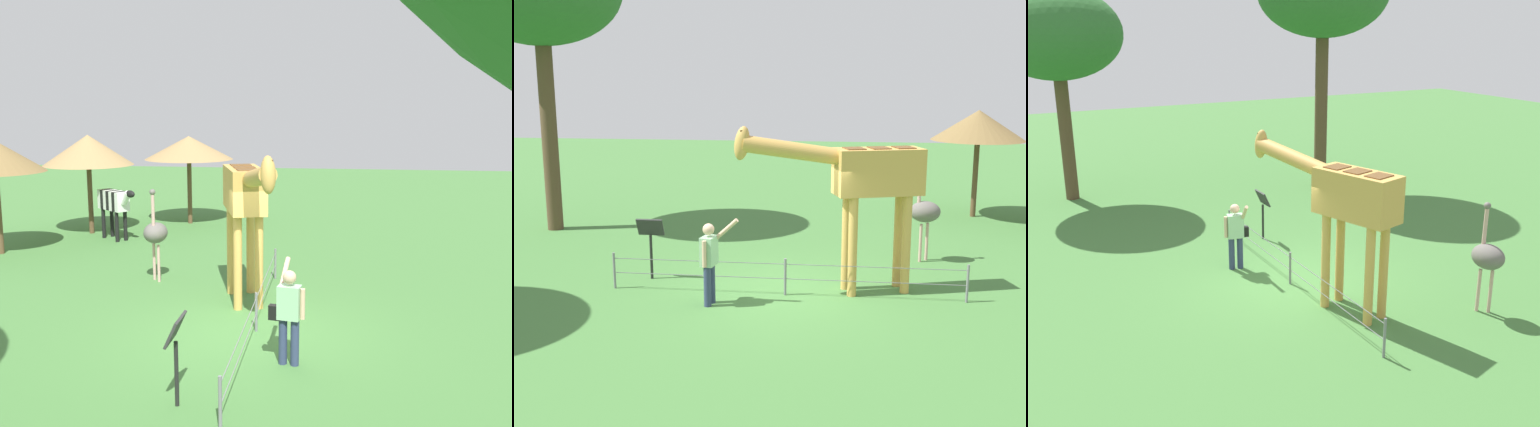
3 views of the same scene
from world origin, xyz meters
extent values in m
plane|color=#427538|center=(0.00, 0.00, 0.00)|extent=(60.00, 60.00, 0.00)
cylinder|color=gold|center=(-1.30, 0.05, 0.99)|extent=(0.18, 0.18, 1.99)
cylinder|color=gold|center=(-1.17, -0.37, 0.99)|extent=(0.18, 0.18, 1.99)
cylinder|color=gold|center=(-2.35, -0.28, 0.99)|extent=(0.18, 0.18, 1.99)
cylinder|color=gold|center=(-2.22, -0.70, 0.99)|extent=(0.18, 0.18, 1.99)
cube|color=gold|center=(-1.76, -0.33, 2.44)|extent=(1.83, 1.17, 0.90)
cube|color=brown|center=(-1.29, -0.18, 2.90)|extent=(0.47, 0.53, 0.02)
cube|color=brown|center=(-1.76, -0.33, 2.90)|extent=(0.47, 0.53, 0.02)
cube|color=brown|center=(-2.24, -0.48, 2.90)|extent=(0.47, 0.53, 0.02)
cylinder|color=gold|center=(-0.20, 0.16, 2.87)|extent=(2.13, 0.94, 0.64)
ellipsoid|color=gold|center=(0.79, 0.47, 3.04)|extent=(0.44, 0.36, 0.68)
cylinder|color=brown|center=(0.79, 0.53, 3.22)|extent=(0.05, 0.05, 0.14)
cylinder|color=brown|center=(0.79, 0.41, 3.22)|extent=(0.05, 0.05, 0.14)
cylinder|color=navy|center=(1.35, 0.78, 0.39)|extent=(0.14, 0.14, 0.78)
cylinder|color=navy|center=(1.39, 0.98, 0.39)|extent=(0.14, 0.14, 0.78)
cube|color=#93C699|center=(1.37, 0.88, 1.06)|extent=(0.30, 0.40, 0.55)
sphere|color=#D8AD8C|center=(1.37, 0.88, 1.47)|extent=(0.22, 0.22, 0.22)
cylinder|color=#D8AD8C|center=(1.04, 0.78, 1.46)|extent=(0.47, 0.16, 0.43)
cylinder|color=#D8AD8C|center=(1.41, 1.10, 1.05)|extent=(0.08, 0.08, 0.50)
cube|color=black|center=(1.38, 0.66, 0.88)|extent=(0.15, 0.22, 0.24)
cylinder|color=#CC9E93|center=(-2.88, -2.57, 0.45)|extent=(0.07, 0.07, 0.90)
cylinder|color=#CC9E93|center=(-3.04, -2.73, 0.45)|extent=(0.07, 0.07, 0.90)
ellipsoid|color=#66605B|center=(-2.96, -2.65, 1.18)|extent=(0.70, 0.56, 0.49)
cylinder|color=#CC9E93|center=(-2.81, -2.65, 1.73)|extent=(0.08, 0.08, 0.80)
sphere|color=#66605B|center=(-2.81, -2.65, 2.18)|extent=(0.14, 0.14, 0.14)
cylinder|color=brown|center=(-4.98, -7.85, 1.17)|extent=(0.16, 0.16, 2.34)
cone|color=brown|center=(-4.98, -7.85, 2.79)|extent=(2.78, 2.78, 0.90)
cylinder|color=brown|center=(7.01, -4.69, 2.62)|extent=(0.43, 0.43, 5.23)
cylinder|color=black|center=(2.94, -0.56, 0.47)|extent=(0.06, 0.06, 0.95)
cube|color=#2D2D2D|center=(2.94, -0.56, 1.13)|extent=(0.56, 0.21, 0.38)
cylinder|color=slate|center=(-3.50, 0.16, 0.38)|extent=(0.05, 0.05, 0.75)
cylinder|color=slate|center=(0.00, 0.16, 0.38)|extent=(0.05, 0.05, 0.75)
cylinder|color=slate|center=(3.50, 0.16, 0.38)|extent=(0.05, 0.05, 0.75)
cube|color=slate|center=(0.00, 0.16, 0.64)|extent=(7.00, 0.01, 0.01)
cube|color=slate|center=(0.00, 0.16, 0.34)|extent=(7.00, 0.01, 0.01)
camera|label=1|loc=(10.52, 1.58, 4.15)|focal=41.99mm
camera|label=2|loc=(-1.23, 12.56, 4.31)|focal=46.29mm
camera|label=3|loc=(-11.11, 6.01, 5.61)|focal=43.19mm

